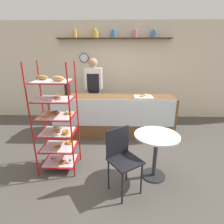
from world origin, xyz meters
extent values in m
plane|color=#4C4742|center=(0.00, 0.00, 0.00)|extent=(14.00, 14.00, 0.00)
cube|color=beige|center=(0.00, 2.38, 1.35)|extent=(10.00, 0.06, 2.70)
cube|color=#4C331E|center=(0.00, 2.23, 2.24)|extent=(3.07, 0.24, 0.02)
cylinder|color=gold|center=(-1.03, 2.23, 2.34)|extent=(0.11, 0.11, 0.18)
sphere|color=gold|center=(-1.03, 2.23, 2.44)|extent=(0.06, 0.06, 0.06)
cylinder|color=gold|center=(-0.50, 2.23, 2.33)|extent=(0.17, 0.17, 0.16)
sphere|color=gold|center=(-0.50, 2.23, 2.44)|extent=(0.09, 0.09, 0.09)
cylinder|color=#4C7FB2|center=(-0.01, 2.23, 2.32)|extent=(0.15, 0.15, 0.16)
sphere|color=#4C7FB2|center=(-0.01, 2.23, 2.43)|extent=(0.08, 0.08, 0.08)
cylinder|color=#CC7F99|center=(0.56, 2.23, 2.33)|extent=(0.13, 0.13, 0.17)
sphere|color=#CC7F99|center=(0.56, 2.23, 2.44)|extent=(0.07, 0.07, 0.07)
cylinder|color=#4C7FB2|center=(1.05, 2.23, 2.32)|extent=(0.16, 0.16, 0.15)
sphere|color=#4C7FB2|center=(1.05, 2.23, 2.42)|extent=(0.09, 0.09, 0.09)
cylinder|color=navy|center=(-0.84, 2.33, 1.74)|extent=(0.25, 0.03, 0.25)
cylinder|color=white|center=(-0.84, 2.32, 1.74)|extent=(0.22, 0.00, 0.22)
cube|color=brown|center=(0.00, 1.07, 0.46)|extent=(2.78, 0.61, 0.93)
cube|color=silver|center=(0.00, 0.77, 0.63)|extent=(2.67, 0.01, 0.60)
cylinder|color=#B71414|center=(-1.14, -0.49, 0.87)|extent=(0.02, 0.02, 1.75)
cylinder|color=#B71414|center=(-0.56, -0.49, 0.87)|extent=(0.02, 0.02, 1.75)
cylinder|color=#B71414|center=(-1.14, -0.03, 0.87)|extent=(0.02, 0.02, 1.75)
cylinder|color=#B71414|center=(-0.56, -0.03, 0.87)|extent=(0.02, 0.02, 1.75)
cube|color=#B71414|center=(-0.85, -0.26, 0.12)|extent=(0.55, 0.44, 0.01)
cube|color=silver|center=(-0.85, -0.26, 0.13)|extent=(0.49, 0.39, 0.01)
torus|color=#EAB2C1|center=(-0.69, -0.31, 0.15)|extent=(0.12, 0.12, 0.03)
torus|color=#EAB2C1|center=(-1.00, -0.24, 0.15)|extent=(0.11, 0.11, 0.03)
torus|color=brown|center=(-0.79, -0.34, 0.16)|extent=(0.11, 0.11, 0.04)
cube|color=#B71414|center=(-0.85, -0.26, 0.39)|extent=(0.55, 0.44, 0.01)
cube|color=silver|center=(-0.85, -0.26, 0.40)|extent=(0.49, 0.39, 0.01)
torus|color=tan|center=(-0.86, -0.33, 0.42)|extent=(0.11, 0.11, 0.03)
torus|color=tan|center=(-0.85, -0.34, 0.42)|extent=(0.12, 0.12, 0.03)
torus|color=gold|center=(-0.70, -0.16, 0.42)|extent=(0.13, 0.13, 0.04)
cube|color=#B71414|center=(-0.85, -0.26, 0.66)|extent=(0.55, 0.44, 0.01)
cube|color=silver|center=(-0.85, -0.26, 0.67)|extent=(0.49, 0.39, 0.01)
torus|color=gold|center=(-0.86, -0.32, 0.69)|extent=(0.11, 0.11, 0.03)
torus|color=silver|center=(-0.91, -0.16, 0.69)|extent=(0.12, 0.12, 0.03)
torus|color=silver|center=(-0.81, -0.37, 0.69)|extent=(0.13, 0.13, 0.03)
torus|color=gold|center=(-0.71, -0.31, 0.69)|extent=(0.11, 0.11, 0.03)
torus|color=brown|center=(-0.69, -0.37, 0.69)|extent=(0.10, 0.10, 0.03)
cube|color=#B71414|center=(-0.85, -0.26, 0.92)|extent=(0.55, 0.44, 0.01)
cube|color=silver|center=(-0.85, -0.26, 0.93)|extent=(0.49, 0.39, 0.01)
torus|color=tan|center=(-0.67, -0.18, 0.96)|extent=(0.13, 0.13, 0.04)
torus|color=tan|center=(-1.00, -0.39, 0.96)|extent=(0.12, 0.12, 0.03)
torus|color=#EAB2C1|center=(-1.00, -0.17, 0.96)|extent=(0.13, 0.13, 0.04)
torus|color=brown|center=(-0.89, -0.18, 0.96)|extent=(0.13, 0.13, 0.03)
torus|color=tan|center=(-0.94, -0.26, 0.95)|extent=(0.10, 0.10, 0.03)
cube|color=#B71414|center=(-0.85, -0.26, 1.19)|extent=(0.55, 0.44, 0.01)
cube|color=silver|center=(-0.85, -0.26, 1.20)|extent=(0.49, 0.39, 0.01)
torus|color=#EAB2C1|center=(-0.86, -0.37, 1.22)|extent=(0.10, 0.10, 0.03)
torus|color=brown|center=(-0.79, -0.31, 1.22)|extent=(0.12, 0.12, 0.03)
cube|color=#B71414|center=(-0.85, -0.26, 1.46)|extent=(0.55, 0.44, 0.01)
cube|color=silver|center=(-0.85, -0.26, 1.47)|extent=(0.49, 0.39, 0.01)
ellipsoid|color=olive|center=(-1.01, -0.22, 1.51)|extent=(0.22, 0.14, 0.08)
ellipsoid|color=#B27F47|center=(-0.74, -0.35, 1.52)|extent=(0.22, 0.14, 0.08)
cube|color=#282833|center=(-0.50, 1.63, 0.50)|extent=(0.26, 0.19, 1.00)
cube|color=silver|center=(-0.50, 1.63, 1.26)|extent=(0.43, 0.22, 0.52)
cube|color=black|center=(-0.50, 1.52, 1.17)|extent=(0.30, 0.01, 0.43)
sphere|color=tan|center=(-0.50, 1.63, 1.64)|extent=(0.23, 0.23, 0.23)
cylinder|color=#262628|center=(0.68, -0.44, 0.01)|extent=(0.36, 0.36, 0.02)
cylinder|color=#333338|center=(0.68, -0.44, 0.36)|extent=(0.06, 0.06, 0.67)
cylinder|color=white|center=(0.68, -0.44, 0.71)|extent=(0.66, 0.66, 0.02)
cylinder|color=black|center=(0.17, -1.00, 0.24)|extent=(0.02, 0.02, 0.48)
cylinder|color=black|center=(0.43, -0.82, 0.24)|extent=(0.02, 0.02, 0.48)
cylinder|color=black|center=(-0.02, -0.74, 0.24)|extent=(0.02, 0.02, 0.48)
cylinder|color=black|center=(0.25, -0.55, 0.24)|extent=(0.02, 0.02, 0.48)
cube|color=black|center=(0.21, -0.78, 0.49)|extent=(0.53, 0.53, 0.03)
cube|color=black|center=(0.11, -0.64, 0.70)|extent=(0.31, 0.23, 0.40)
cylinder|color=black|center=(-1.05, 1.17, 1.08)|extent=(0.13, 0.13, 0.30)
ellipsoid|color=black|center=(-1.05, 1.17, 1.25)|extent=(0.11, 0.11, 0.05)
cube|color=silver|center=(0.68, 1.04, 0.94)|extent=(0.41, 0.35, 0.01)
torus|color=brown|center=(0.73, 1.15, 0.96)|extent=(0.12, 0.12, 0.03)
torus|color=silver|center=(0.78, 1.07, 0.96)|extent=(0.12, 0.12, 0.04)
torus|color=gold|center=(0.77, 1.12, 0.96)|extent=(0.13, 0.13, 0.03)
torus|color=tan|center=(0.65, 1.00, 0.96)|extent=(0.11, 0.11, 0.04)
camera|label=1|loc=(0.09, -2.78, 1.84)|focal=28.00mm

